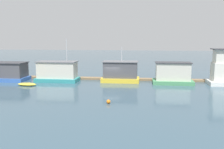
{
  "coord_description": "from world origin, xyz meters",
  "views": [
    {
      "loc": [
        4.8,
        -39.32,
        7.16
      ],
      "look_at": [
        0.0,
        -1.0,
        1.4
      ],
      "focal_mm": 40.0,
      "sensor_mm": 36.0,
      "label": 1
    }
  ],
  "objects_px": {
    "houseboat_teal": "(57,72)",
    "mooring_post_centre": "(157,78)",
    "houseboat_yellow": "(120,72)",
    "houseboat_blue": "(6,72)",
    "dinghy_yellow": "(27,84)",
    "houseboat_green": "(173,74)",
    "mooring_post_near_left": "(127,75)",
    "buoy_orange": "(108,102)"
  },
  "relations": [
    {
      "from": "buoy_orange",
      "to": "mooring_post_near_left",
      "type": "bearing_deg",
      "value": 85.79
    },
    {
      "from": "mooring_post_near_left",
      "to": "buoy_orange",
      "type": "xyz_separation_m",
      "value": [
        -1.08,
        -14.66,
        -0.81
      ]
    },
    {
      "from": "houseboat_teal",
      "to": "buoy_orange",
      "type": "height_order",
      "value": "houseboat_teal"
    },
    {
      "from": "houseboat_yellow",
      "to": "mooring_post_centre",
      "type": "bearing_deg",
      "value": 9.25
    },
    {
      "from": "dinghy_yellow",
      "to": "buoy_orange",
      "type": "height_order",
      "value": "buoy_orange"
    },
    {
      "from": "houseboat_teal",
      "to": "houseboat_green",
      "type": "xyz_separation_m",
      "value": [
        18.48,
        0.24,
        -0.04
      ]
    },
    {
      "from": "houseboat_teal",
      "to": "mooring_post_centre",
      "type": "xyz_separation_m",
      "value": [
        16.15,
        1.94,
        -0.97
      ]
    },
    {
      "from": "dinghy_yellow",
      "to": "mooring_post_near_left",
      "type": "bearing_deg",
      "value": 21.92
    },
    {
      "from": "mooring_post_centre",
      "to": "houseboat_green",
      "type": "bearing_deg",
      "value": -36.1
    },
    {
      "from": "houseboat_teal",
      "to": "buoy_orange",
      "type": "xyz_separation_m",
      "value": [
        10.2,
        -12.72,
        -1.35
      ]
    },
    {
      "from": "mooring_post_near_left",
      "to": "houseboat_green",
      "type": "bearing_deg",
      "value": -13.26
    },
    {
      "from": "houseboat_teal",
      "to": "mooring_post_centre",
      "type": "bearing_deg",
      "value": 6.84
    },
    {
      "from": "houseboat_blue",
      "to": "mooring_post_centre",
      "type": "distance_m",
      "value": 25.14
    },
    {
      "from": "mooring_post_centre",
      "to": "houseboat_yellow",
      "type": "bearing_deg",
      "value": -170.75
    },
    {
      "from": "dinghy_yellow",
      "to": "buoy_orange",
      "type": "relative_size",
      "value": 6.93
    },
    {
      "from": "dinghy_yellow",
      "to": "mooring_post_centre",
      "type": "bearing_deg",
      "value": 16.81
    },
    {
      "from": "houseboat_yellow",
      "to": "mooring_post_centre",
      "type": "relative_size",
      "value": 4.99
    },
    {
      "from": "houseboat_blue",
      "to": "mooring_post_centre",
      "type": "bearing_deg",
      "value": 4.82
    },
    {
      "from": "houseboat_yellow",
      "to": "buoy_orange",
      "type": "relative_size",
      "value": 13.3
    },
    {
      "from": "buoy_orange",
      "to": "houseboat_green",
      "type": "bearing_deg",
      "value": 57.39
    },
    {
      "from": "mooring_post_centre",
      "to": "buoy_orange",
      "type": "bearing_deg",
      "value": -112.12
    },
    {
      "from": "houseboat_blue",
      "to": "buoy_orange",
      "type": "xyz_separation_m",
      "value": [
        19.08,
        -12.55,
        -1.25
      ]
    },
    {
      "from": "dinghy_yellow",
      "to": "mooring_post_near_left",
      "type": "relative_size",
      "value": 1.53
    },
    {
      "from": "houseboat_blue",
      "to": "dinghy_yellow",
      "type": "height_order",
      "value": "houseboat_blue"
    },
    {
      "from": "dinghy_yellow",
      "to": "houseboat_teal",
      "type": "bearing_deg",
      "value": 49.39
    },
    {
      "from": "mooring_post_near_left",
      "to": "buoy_orange",
      "type": "bearing_deg",
      "value": -94.21
    },
    {
      "from": "houseboat_blue",
      "to": "houseboat_teal",
      "type": "distance_m",
      "value": 8.88
    },
    {
      "from": "houseboat_yellow",
      "to": "dinghy_yellow",
      "type": "distance_m",
      "value": 14.59
    },
    {
      "from": "dinghy_yellow",
      "to": "houseboat_green",
      "type": "bearing_deg",
      "value": 10.89
    },
    {
      "from": "houseboat_blue",
      "to": "buoy_orange",
      "type": "relative_size",
      "value": 15.61
    },
    {
      "from": "houseboat_teal",
      "to": "mooring_post_near_left",
      "type": "bearing_deg",
      "value": 9.75
    },
    {
      "from": "houseboat_green",
      "to": "dinghy_yellow",
      "type": "relative_size",
      "value": 1.95
    },
    {
      "from": "houseboat_teal",
      "to": "houseboat_green",
      "type": "distance_m",
      "value": 18.49
    },
    {
      "from": "dinghy_yellow",
      "to": "buoy_orange",
      "type": "xyz_separation_m",
      "value": [
        13.6,
        -8.75,
        0.03
      ]
    },
    {
      "from": "mooring_post_near_left",
      "to": "mooring_post_centre",
      "type": "bearing_deg",
      "value": 0.0
    },
    {
      "from": "mooring_post_near_left",
      "to": "buoy_orange",
      "type": "relative_size",
      "value": 4.54
    },
    {
      "from": "houseboat_yellow",
      "to": "houseboat_blue",
      "type": "bearing_deg",
      "value": -176.57
    },
    {
      "from": "houseboat_green",
      "to": "mooring_post_near_left",
      "type": "bearing_deg",
      "value": 166.74
    },
    {
      "from": "mooring_post_near_left",
      "to": "mooring_post_centre",
      "type": "distance_m",
      "value": 4.9
    },
    {
      "from": "houseboat_green",
      "to": "dinghy_yellow",
      "type": "height_order",
      "value": "houseboat_green"
    },
    {
      "from": "houseboat_teal",
      "to": "mooring_post_centre",
      "type": "height_order",
      "value": "houseboat_teal"
    },
    {
      "from": "houseboat_teal",
      "to": "houseboat_yellow",
      "type": "height_order",
      "value": "houseboat_teal"
    }
  ]
}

